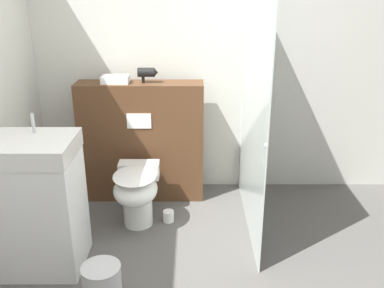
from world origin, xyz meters
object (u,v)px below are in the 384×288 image
(toilet, at_px, (135,192))
(sink_vanity, at_px, (36,204))
(waste_bin, at_px, (101,284))
(hair_drier, at_px, (146,73))

(toilet, relative_size, sink_vanity, 0.50)
(sink_vanity, xyz_separation_m, waste_bin, (0.52, -0.40, -0.37))
(hair_drier, bearing_deg, sink_vanity, -123.50)
(sink_vanity, height_order, hair_drier, hair_drier)
(hair_drier, bearing_deg, toilet, -97.58)
(toilet, relative_size, waste_bin, 2.16)
(sink_vanity, height_order, waste_bin, sink_vanity)
(sink_vanity, distance_m, waste_bin, 0.76)
(toilet, xyz_separation_m, waste_bin, (-0.12, -0.94, -0.19))
(sink_vanity, bearing_deg, waste_bin, -37.86)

